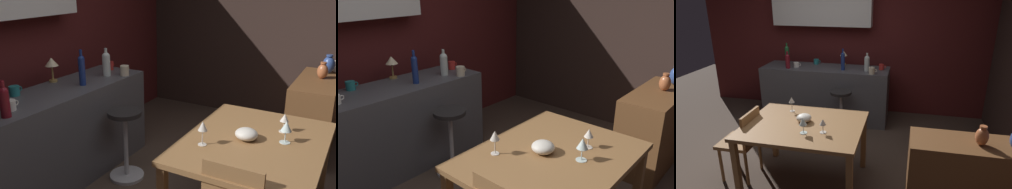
{
  "view_description": "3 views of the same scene",
  "coord_description": "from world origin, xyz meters",
  "views": [
    {
      "loc": [
        -2.3,
        -0.89,
        1.88
      ],
      "look_at": [
        0.34,
        0.62,
        0.89
      ],
      "focal_mm": 38.63,
      "sensor_mm": 36.0,
      "label": 1
    },
    {
      "loc": [
        -1.65,
        -1.37,
        1.93
      ],
      "look_at": [
        0.51,
        0.53,
        0.9
      ],
      "focal_mm": 35.4,
      "sensor_mm": 36.0,
      "label": 2
    },
    {
      "loc": [
        1.15,
        -2.93,
        2.12
      ],
      "look_at": [
        0.43,
        0.34,
        0.9
      ],
      "focal_mm": 30.93,
      "sensor_mm": 36.0,
      "label": 3
    }
  ],
  "objects": [
    {
      "name": "cup_red",
      "position": [
        0.77,
        1.6,
        0.95
      ],
      "size": [
        0.11,
        0.08,
        0.09
      ],
      "color": "red",
      "rests_on": "kitchen_counter"
    },
    {
      "name": "sideboard_cabinet",
      "position": [
        1.79,
        -0.44,
        0.41
      ],
      "size": [
        1.1,
        0.44,
        0.82
      ],
      "primitive_type": "cube",
      "color": "brown",
      "rests_on": "ground_plane"
    },
    {
      "name": "wine_bottle_cobalt",
      "position": [
        0.17,
        1.45,
        1.06
      ],
      "size": [
        0.06,
        0.06,
        0.34
      ],
      "color": "navy",
      "rests_on": "kitchen_counter"
    },
    {
      "name": "wall_kitchen_back",
      "position": [
        -0.06,
        2.08,
        1.41
      ],
      "size": [
        5.2,
        0.33,
        2.6
      ],
      "color": "#4C1919",
      "rests_on": "ground_plane"
    },
    {
      "name": "wall_side_right",
      "position": [
        2.55,
        0.3,
        1.3
      ],
      "size": [
        0.1,
        4.4,
        2.6
      ],
      "primitive_type": "cube",
      "color": "#33231E",
      "rests_on": "ground_plane"
    },
    {
      "name": "cup_teal",
      "position": [
        -0.37,
        1.74,
        0.94
      ],
      "size": [
        0.12,
        0.09,
        0.09
      ],
      "color": "teal",
      "rests_on": "kitchen_counter"
    },
    {
      "name": "fruit_bowl",
      "position": [
        0.1,
        -0.19,
        0.78
      ],
      "size": [
        0.17,
        0.17,
        0.09
      ],
      "primitive_type": "ellipsoid",
      "color": "beige",
      "rests_on": "dining_table"
    },
    {
      "name": "wine_glass_left",
      "position": [
        0.37,
        -0.39,
        0.85
      ],
      "size": [
        0.07,
        0.07,
        0.15
      ],
      "color": "silver",
      "rests_on": "dining_table"
    },
    {
      "name": "dining_table",
      "position": [
        0.11,
        -0.25,
        0.66
      ],
      "size": [
        1.29,
        0.98,
        0.74
      ],
      "color": "olive",
      "rests_on": "ground_plane"
    },
    {
      "name": "kitchen_counter",
      "position": [
        -0.15,
        1.54,
        0.45
      ],
      "size": [
        2.1,
        0.6,
        0.9
      ],
      "primitive_type": "cube",
      "color": "#4C4C51",
      "rests_on": "ground_plane"
    },
    {
      "name": "vase_copper",
      "position": [
        1.85,
        -0.46,
        0.91
      ],
      "size": [
        0.11,
        0.11,
        0.18
      ],
      "color": "#B26038",
      "rests_on": "sideboard_cabinet"
    },
    {
      "name": "wine_glass_right",
      "position": [
        -0.14,
        0.06,
        0.88
      ],
      "size": [
        0.07,
        0.07,
        0.18
      ],
      "color": "silver",
      "rests_on": "dining_table"
    },
    {
      "name": "counter_lamp",
      "position": [
        0.11,
        1.78,
        1.08
      ],
      "size": [
        0.13,
        0.13,
        0.24
      ],
      "color": "#A58447",
      "rests_on": "kitchen_counter"
    },
    {
      "name": "cup_cream",
      "position": [
        0.65,
        1.31,
        0.95
      ],
      "size": [
        0.13,
        0.09,
        0.11
      ],
      "color": "beige",
      "rests_on": "kitchen_counter"
    },
    {
      "name": "wine_bottle_clear",
      "position": [
        0.55,
        1.47,
        1.04
      ],
      "size": [
        0.08,
        0.08,
        0.29
      ],
      "color": "silver",
      "rests_on": "kitchen_counter"
    },
    {
      "name": "wine_glass_center",
      "position": [
        0.18,
        -0.45,
        0.86
      ],
      "size": [
        0.08,
        0.08,
        0.17
      ],
      "color": "silver",
      "rests_on": "dining_table"
    },
    {
      "name": "bar_stool",
      "position": [
        0.23,
        1.02,
        0.37
      ],
      "size": [
        0.34,
        0.34,
        0.69
      ],
      "color": "#262323",
      "rests_on": "ground_plane"
    }
  ]
}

